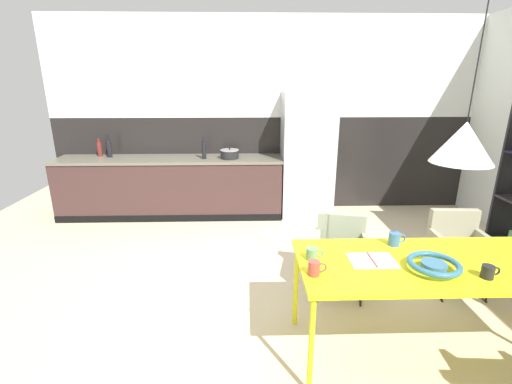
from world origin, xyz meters
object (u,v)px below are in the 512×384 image
object	(u,v)px
mug_wide_latte	(312,254)
bottle_wine_green	(204,150)
armchair_head_of_table	(341,244)
dining_table	(440,267)
fruit_bowl	(434,265)
bottle_oil_tall	(109,148)
cooking_pot	(230,154)
mug_tall_blue	(395,239)
armchair_corner_seat	(458,241)
bottle_vinegar_dark	(100,149)
mug_glass_clear	(315,268)
open_book	(372,260)
pendant_lamp_over_table_near	(464,142)
refrigerator_column	(307,155)
mug_short_terracotta	(488,272)

from	to	relation	value
mug_wide_latte	bottle_wine_green	distance (m)	3.02
armchair_head_of_table	dining_table	bearing A→B (deg)	130.20
fruit_bowl	bottle_oil_tall	world-z (taller)	bottle_oil_tall
mug_wide_latte	cooking_pot	distance (m)	2.92
dining_table	mug_tall_blue	xyz separation A→B (m)	(-0.22, 0.26, 0.10)
bottle_oil_tall	mug_wide_latte	bearing A→B (deg)	-50.41
bottle_oil_tall	fruit_bowl	bearing A→B (deg)	-44.29
armchair_corner_seat	mug_wide_latte	bearing A→B (deg)	30.96
armchair_head_of_table	cooking_pot	size ratio (longest dim) A/B	2.75
fruit_bowl	bottle_vinegar_dark	xyz separation A→B (m)	(-3.40, 3.22, 0.20)
mug_glass_clear	mug_tall_blue	xyz separation A→B (m)	(0.69, 0.42, 0.00)
mug_glass_clear	bottle_vinegar_dark	world-z (taller)	bottle_vinegar_dark
dining_table	cooking_pot	distance (m)	3.30
armchair_head_of_table	fruit_bowl	xyz separation A→B (m)	(0.34, -0.99, 0.32)
mug_wide_latte	bottle_vinegar_dark	distance (m)	4.03
open_book	bottle_oil_tall	xyz separation A→B (m)	(-2.87, 3.02, 0.26)
mug_wide_latte	pendant_lamp_over_table_near	size ratio (longest dim) A/B	0.09
refrigerator_column	bottle_oil_tall	size ratio (longest dim) A/B	5.36
cooking_pot	dining_table	bearing A→B (deg)	-61.28
bottle_oil_tall	cooking_pot	bearing A→B (deg)	-4.67
armchair_head_of_table	open_book	xyz separation A→B (m)	(-0.02, -0.86, 0.28)
armchair_corner_seat	mug_wide_latte	distance (m)	1.79
mug_glass_clear	bottle_vinegar_dark	xyz separation A→B (m)	(-2.61, 3.25, 0.19)
dining_table	bottle_oil_tall	bearing A→B (deg)	137.84
mug_short_terracotta	bottle_oil_tall	xyz separation A→B (m)	(-3.53, 3.25, 0.22)
armchair_head_of_table	mug_short_terracotta	xyz separation A→B (m)	(0.64, -1.09, 0.32)
refrigerator_column	armchair_head_of_table	size ratio (longest dim) A/B	2.47
fruit_bowl	mug_wide_latte	bearing A→B (deg)	167.08
fruit_bowl	pendant_lamp_over_table_near	bearing A→B (deg)	40.29
open_book	mug_wide_latte	size ratio (longest dim) A/B	2.55
mug_tall_blue	pendant_lamp_over_table_near	distance (m)	0.86
refrigerator_column	fruit_bowl	xyz separation A→B (m)	(0.33, -3.07, -0.11)
dining_table	cooking_pot	size ratio (longest dim) A/B	7.42
armchair_head_of_table	mug_tall_blue	distance (m)	0.73
mug_glass_clear	bottle_oil_tall	size ratio (longest dim) A/B	0.36
fruit_bowl	mug_wide_latte	distance (m)	0.79
open_book	mug_wide_latte	xyz separation A→B (m)	(-0.41, 0.04, 0.04)
mug_short_terracotta	bottle_wine_green	bearing A→B (deg)	124.57
mug_glass_clear	pendant_lamp_over_table_near	distance (m)	1.21
fruit_bowl	bottle_vinegar_dark	world-z (taller)	bottle_vinegar_dark
open_book	bottle_vinegar_dark	xyz separation A→B (m)	(-3.04, 3.08, 0.23)
armchair_corner_seat	open_book	distance (m)	1.46
armchair_corner_seat	mug_wide_latte	xyz separation A→B (m)	(-1.56, -0.82, 0.30)
mug_short_terracotta	bottle_wine_green	world-z (taller)	bottle_wine_green
mug_short_terracotta	cooking_pot	distance (m)	3.58
mug_wide_latte	cooking_pot	xyz separation A→B (m)	(-0.70, 2.83, 0.15)
dining_table	bottle_vinegar_dark	size ratio (longest dim) A/B	7.40
fruit_bowl	mug_short_terracotta	xyz separation A→B (m)	(0.30, -0.10, -0.00)
armchair_corner_seat	mug_tall_blue	xyz separation A→B (m)	(-0.89, -0.61, 0.31)
dining_table	open_book	xyz separation A→B (m)	(-0.48, 0.02, 0.05)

